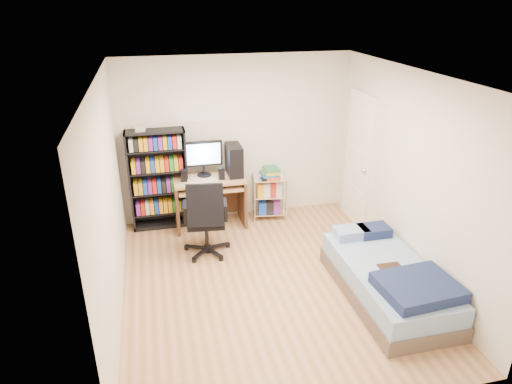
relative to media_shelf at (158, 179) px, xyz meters
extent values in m
cube|color=tan|center=(1.21, -1.84, -0.80)|extent=(3.50, 4.00, 0.04)
cube|color=white|center=(1.21, -1.84, 1.74)|extent=(3.50, 4.00, 0.04)
cube|color=silver|center=(1.21, 0.18, 0.47)|extent=(3.50, 0.04, 2.50)
cube|color=silver|center=(1.21, -3.86, 0.47)|extent=(3.50, 0.04, 2.50)
cube|color=silver|center=(-0.56, -1.84, 0.47)|extent=(0.04, 4.00, 2.50)
cube|color=silver|center=(2.98, -1.84, 0.47)|extent=(0.04, 4.00, 2.50)
cube|color=black|center=(0.00, 0.00, -0.02)|extent=(0.85, 0.28, 1.51)
cube|color=black|center=(0.00, 0.00, -0.54)|extent=(0.79, 0.26, 0.02)
cube|color=#B02117|center=(0.00, -0.01, -0.43)|extent=(0.74, 0.23, 0.18)
cube|color=black|center=(0.00, 0.00, -0.21)|extent=(0.79, 0.26, 0.02)
cube|color=#1941B0|center=(0.00, -0.01, -0.10)|extent=(0.74, 0.23, 0.18)
cube|color=black|center=(0.00, 0.00, 0.12)|extent=(0.79, 0.26, 0.02)
cube|color=#B89615|center=(0.00, -0.01, 0.23)|extent=(0.74, 0.23, 0.18)
cube|color=black|center=(0.00, 0.00, 0.45)|extent=(0.79, 0.26, 0.02)
cube|color=#1A7A30|center=(0.00, -0.01, 0.56)|extent=(0.74, 0.23, 0.18)
cube|color=silver|center=(-0.19, 0.00, 0.76)|extent=(0.13, 0.12, 0.06)
cube|color=#A77A56|center=(0.72, -0.15, -0.02)|extent=(1.04, 0.57, 0.04)
cube|color=#35281D|center=(0.23, -0.15, -0.41)|extent=(0.04, 0.57, 0.74)
cube|color=#35281D|center=(1.22, -0.15, -0.41)|extent=(0.04, 0.57, 0.74)
cube|color=#35281D|center=(0.72, 0.12, -0.39)|extent=(1.00, 0.03, 0.68)
cube|color=#A77A56|center=(0.72, -0.23, -0.12)|extent=(0.94, 0.47, 0.03)
cube|color=black|center=(0.72, -0.25, -0.09)|extent=(0.46, 0.16, 0.03)
cube|color=black|center=(0.67, -0.03, 0.35)|extent=(0.56, 0.05, 0.37)
cube|color=#C7DCF9|center=(0.67, -0.06, 0.35)|extent=(0.50, 0.01, 0.31)
cube|color=black|center=(1.12, -0.09, 0.23)|extent=(0.21, 0.44, 0.46)
cube|color=black|center=(0.36, -0.20, 0.09)|extent=(0.08, 0.08, 0.18)
cube|color=black|center=(0.90, -0.25, 0.09)|extent=(0.08, 0.08, 0.18)
cylinder|color=black|center=(0.56, -0.94, -0.50)|extent=(0.05, 0.05, 0.39)
cube|color=black|center=(0.56, -0.94, -0.29)|extent=(0.54, 0.54, 0.08)
cube|color=black|center=(0.54, -1.16, 0.04)|extent=(0.48, 0.20, 0.56)
cube|color=black|center=(0.30, -0.91, -0.14)|extent=(0.08, 0.31, 0.22)
cube|color=black|center=(0.83, -0.97, -0.14)|extent=(0.08, 0.31, 0.22)
cylinder|color=silver|center=(1.40, -0.22, -0.44)|extent=(0.02, 0.02, 0.68)
cylinder|color=silver|center=(1.89, -0.29, -0.44)|extent=(0.02, 0.02, 0.68)
cylinder|color=silver|center=(1.45, 0.12, -0.44)|extent=(0.02, 0.02, 0.68)
cylinder|color=silver|center=(1.94, 0.05, -0.44)|extent=(0.02, 0.02, 0.68)
cube|color=silver|center=(1.67, -0.08, -0.68)|extent=(0.54, 0.42, 0.02)
cube|color=silver|center=(1.67, -0.08, -0.39)|extent=(0.54, 0.42, 0.02)
cube|color=silver|center=(1.67, -0.08, -0.11)|extent=(0.54, 0.42, 0.02)
cube|color=#AD4318|center=(1.67, -0.08, -0.02)|extent=(0.25, 0.30, 0.16)
cube|color=brown|center=(2.47, -2.43, -0.68)|extent=(0.93, 1.87, 0.19)
cube|color=#7C9AB9|center=(2.47, -2.43, -0.48)|extent=(0.90, 1.83, 0.22)
cube|color=#162145|center=(2.52, -2.94, -0.31)|extent=(0.84, 0.71, 0.13)
cube|color=#A2BDE6|center=(2.33, -1.68, -0.30)|extent=(0.42, 0.28, 0.12)
cube|color=#162145|center=(2.64, -1.70, -0.30)|extent=(0.39, 0.28, 0.12)
cube|color=#3F2214|center=(2.47, -2.47, -0.36)|extent=(0.26, 0.21, 0.01)
cube|color=white|center=(2.93, -0.49, 0.22)|extent=(0.05, 0.80, 2.00)
sphere|color=silver|center=(2.88, -0.81, 0.17)|extent=(0.08, 0.08, 0.08)
camera|label=1|loc=(-0.03, -6.40, 2.49)|focal=32.00mm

